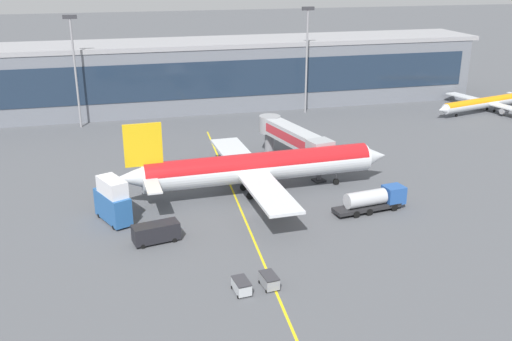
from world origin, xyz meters
The scene contains 13 objects.
ground_plane centered at (0.00, 0.00, 0.00)m, with size 700.00×700.00×0.00m, color #515459.
apron_lead_in_line centered at (-1.97, 2.00, 0.00)m, with size 0.30×80.00×0.01m, color yellow.
terminal_building centered at (-14.24, 64.21, 7.92)m, with size 171.73×17.59×15.80m.
main_airliner centered at (1.94, 6.48, 4.28)m, with size 42.94×33.85×12.37m.
jet_bridge centered at (10.80, 17.92, 5.24)m, with size 7.72×20.36×6.97m.
fuel_tanker centered at (16.24, -3.90, 1.75)m, with size 11.04×3.92×3.25m.
lavatory_truck centered at (-14.50, -6.05, 1.42)m, with size 6.13×3.36×2.50m.
catering_lift centered at (-19.63, 1.52, 3.07)m, with size 4.98×7.23×6.30m.
baggage_cart_0 centered at (-6.87, -20.31, 0.78)m, with size 1.88×2.80×1.48m.
baggage_cart_1 centered at (-3.69, -19.96, 0.78)m, with size 1.88×2.80×1.48m.
commuter_jet_far centered at (66.82, 42.24, 2.32)m, with size 30.54×24.72×6.92m.
apron_light_mast_0 centered at (25.26, 52.25, 13.98)m, with size 2.80×0.50×23.97m.
apron_light_mast_2 centered at (-25.26, 52.25, 13.63)m, with size 2.80×0.50×23.30m.
Camera 1 is at (-18.83, -73.12, 33.58)m, focal length 40.73 mm.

